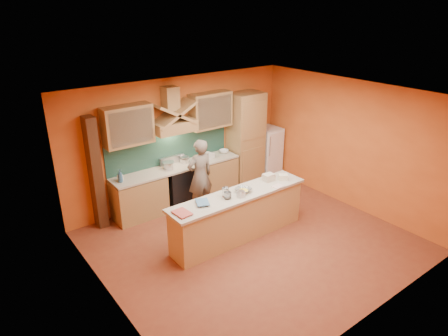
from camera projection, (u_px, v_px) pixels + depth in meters
floor at (252, 242)px, 7.65m from camera, size 5.50×5.00×0.01m
ceiling at (257, 97)px, 6.57m from camera, size 5.50×5.00×0.01m
wall_back at (181, 139)px, 8.95m from camera, size 5.50×0.02×2.80m
wall_front at (379, 235)px, 5.27m from camera, size 5.50×0.02×2.80m
wall_left at (106, 222)px, 5.58m from camera, size 0.02×5.00×2.80m
wall_right at (350, 144)px, 8.64m from camera, size 0.02×5.00×2.80m
base_cabinet_left at (139, 198)px, 8.41m from camera, size 1.10×0.60×0.86m
base_cabinet_right at (213, 176)px, 9.47m from camera, size 1.10×0.60×0.86m
counter_top at (177, 167)px, 8.76m from camera, size 3.00×0.62×0.04m
stove at (178, 186)px, 8.93m from camera, size 0.60×0.58×0.90m
backsplash at (170, 149)px, 8.83m from camera, size 3.00×0.03×0.70m
range_hood at (174, 126)px, 8.44m from camera, size 0.92×0.50×0.24m
hood_chimney at (170, 98)px, 8.29m from camera, size 0.30×0.30×0.50m
upper_cabinet_left at (128, 125)px, 7.87m from camera, size 1.00×0.35×0.80m
upper_cabinet_right at (210, 110)px, 8.98m from camera, size 1.00×0.35×0.80m
pantry_column at (245, 139)px, 9.75m from camera, size 0.80×0.60×2.30m
fridge at (267, 152)px, 10.36m from camera, size 0.58×0.60×1.30m
trim_column_left at (95, 174)px, 7.80m from camera, size 0.20×0.30×2.30m
island_body at (238, 217)px, 7.65m from camera, size 2.80×0.55×0.88m
island_top at (239, 195)px, 7.46m from camera, size 2.90×0.62×0.05m
person at (200, 176)px, 8.51m from camera, size 0.61×0.41×1.64m
pot_large at (168, 166)px, 8.61m from camera, size 0.26×0.26×0.15m
pot_small at (185, 161)px, 8.93m from camera, size 0.25×0.25×0.13m
soap_bottle_a at (120, 176)px, 8.01m from camera, size 0.11×0.11×0.19m
soap_bottle_b at (120, 176)px, 7.93m from camera, size 0.15×0.15×0.27m
bowl_back at (224, 151)px, 9.53m from camera, size 0.29×0.29×0.07m
dish_rack at (207, 156)px, 9.19m from camera, size 0.34×0.29×0.11m
book_lower at (176, 216)px, 6.65m from camera, size 0.26×0.34×0.03m
book_upper at (196, 203)px, 7.03m from camera, size 0.32×0.36×0.02m
jar_large at (226, 192)px, 7.30m from camera, size 0.15×0.15×0.17m
jar_small at (228, 195)px, 7.23m from camera, size 0.16×0.16×0.13m
kitchen_scale at (241, 194)px, 7.30m from camera, size 0.13×0.13×0.10m
mixing_bowl at (243, 190)px, 7.49m from camera, size 0.35×0.35×0.07m
cloth at (278, 186)px, 7.73m from camera, size 0.23×0.18×0.01m
grocery_bag_a at (269, 177)px, 7.97m from camera, size 0.22×0.18×0.14m
grocery_bag_b at (283, 177)px, 8.01m from camera, size 0.22×0.21×0.11m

